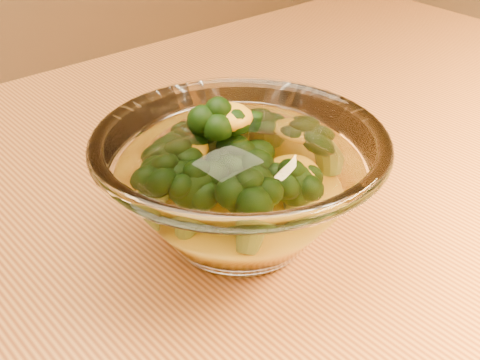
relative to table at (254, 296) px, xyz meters
name	(u,v)px	position (x,y,z in m)	size (l,w,h in m)	color
table	(254,296)	(0.00, 0.00, 0.00)	(1.20, 0.80, 0.75)	#CB843D
glass_bowl	(240,185)	(-0.04, -0.03, 0.15)	(0.22, 0.22, 0.10)	white
cheese_sauce	(240,208)	(-0.04, -0.03, 0.13)	(0.11, 0.11, 0.03)	orange
broccoli_heap	(231,165)	(-0.04, -0.02, 0.16)	(0.16, 0.14, 0.08)	black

